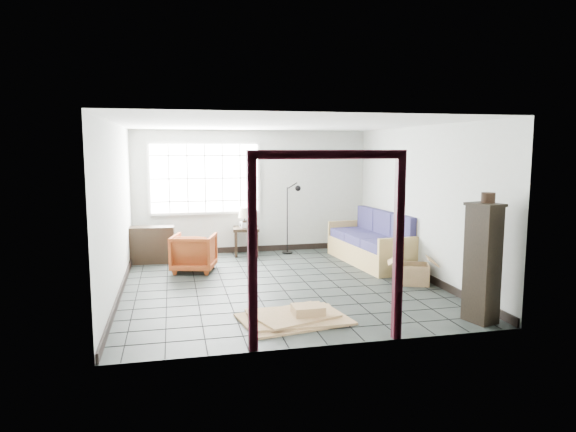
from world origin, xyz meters
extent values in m
plane|color=black|center=(0.00, 0.00, 0.00)|extent=(5.50, 5.50, 0.00)
cube|color=#ABAFA8|center=(0.00, 2.75, 1.30)|extent=(5.00, 0.02, 2.60)
cube|color=#ABAFA8|center=(0.00, -2.75, 1.30)|extent=(5.00, 0.02, 2.60)
cube|color=#ABAFA8|center=(-2.50, 0.00, 1.30)|extent=(0.02, 5.50, 2.60)
cube|color=#ABAFA8|center=(2.50, 0.00, 1.30)|extent=(0.02, 5.50, 2.60)
cube|color=white|center=(0.00, 0.00, 2.60)|extent=(5.00, 5.50, 0.02)
cube|color=black|center=(0.00, 2.73, 0.06)|extent=(4.95, 0.03, 0.12)
cube|color=black|center=(-2.48, 0.00, 0.06)|extent=(0.03, 5.45, 0.12)
cube|color=black|center=(2.48, 0.00, 0.06)|extent=(0.03, 5.45, 0.12)
cube|color=silver|center=(-1.00, 2.71, 1.60)|extent=(2.32, 0.06, 1.52)
cube|color=white|center=(-1.00, 2.67, 1.60)|extent=(2.20, 0.02, 1.40)
cube|color=#340C16|center=(-0.85, -2.70, 1.05)|extent=(0.10, 0.08, 2.10)
cube|color=#340C16|center=(0.85, -2.70, 1.05)|extent=(0.10, 0.08, 2.10)
cube|color=#340C16|center=(0.00, -2.70, 2.15)|extent=(1.80, 0.08, 0.10)
cube|color=#A18448|center=(2.06, 1.11, 0.19)|extent=(1.05, 2.22, 0.39)
cube|color=#A18448|center=(2.16, 0.01, 0.34)|extent=(0.86, 0.14, 0.69)
cube|color=#A18448|center=(1.96, 2.21, 0.34)|extent=(0.86, 0.14, 0.69)
cube|color=#A18448|center=(2.44, 1.15, 0.59)|extent=(0.28, 2.14, 0.75)
cube|color=#1B173A|center=(2.10, 0.40, 0.47)|extent=(0.83, 0.76, 0.17)
cube|color=#1B173A|center=(2.41, 0.43, 0.73)|extent=(0.21, 0.70, 0.56)
cube|color=#1B173A|center=(2.04, 1.11, 0.47)|extent=(0.83, 0.76, 0.17)
cube|color=#1B173A|center=(2.35, 1.14, 0.73)|extent=(0.21, 0.70, 0.56)
cube|color=#1B173A|center=(1.97, 1.81, 0.47)|extent=(0.83, 0.76, 0.17)
cube|color=#1B173A|center=(2.28, 1.84, 0.73)|extent=(0.21, 0.70, 0.56)
imported|color=brown|center=(-1.32, 1.20, 0.38)|extent=(0.89, 0.86, 0.76)
cube|color=black|center=(-0.20, 2.40, 0.55)|extent=(0.59, 0.59, 0.06)
cube|color=black|center=(-0.43, 2.21, 0.27)|extent=(0.06, 0.06, 0.53)
cube|color=black|center=(-0.01, 2.17, 0.27)|extent=(0.06, 0.06, 0.53)
cube|color=black|center=(-0.38, 2.63, 0.27)|extent=(0.06, 0.06, 0.53)
cube|color=black|center=(0.04, 2.59, 0.27)|extent=(0.06, 0.06, 0.53)
cylinder|color=black|center=(-0.22, 2.38, 0.66)|extent=(0.13, 0.13, 0.15)
cylinder|color=black|center=(-0.22, 2.38, 0.78)|extent=(0.03, 0.03, 0.10)
cone|color=#F9EECC|center=(-0.22, 2.38, 0.90)|extent=(0.34, 0.34, 0.21)
cube|color=silver|center=(-0.15, 2.44, 0.64)|extent=(0.32, 0.26, 0.11)
cylinder|color=black|center=(-0.30, 2.42, 0.64)|extent=(0.03, 0.07, 0.07)
cylinder|color=black|center=(0.69, 2.40, 0.01)|extent=(0.30, 0.30, 0.03)
cylinder|color=black|center=(0.69, 2.40, 0.71)|extent=(0.03, 0.03, 1.39)
cylinder|color=black|center=(0.80, 2.40, 1.44)|extent=(0.22, 0.11, 0.12)
sphere|color=black|center=(0.92, 2.40, 1.38)|extent=(0.16, 0.16, 0.12)
cube|color=black|center=(-2.12, 2.08, 0.36)|extent=(0.93, 0.40, 0.71)
cube|color=black|center=(-2.12, 2.08, 0.37)|extent=(0.87, 0.35, 0.03)
cube|color=black|center=(2.15, -2.40, 0.76)|extent=(0.38, 0.44, 1.52)
cube|color=black|center=(2.15, -2.40, 1.52)|extent=(0.43, 0.49, 0.04)
cylinder|color=black|center=(2.20, -2.37, 1.60)|extent=(0.19, 0.19, 0.13)
cube|color=olive|center=(2.15, -0.49, 0.01)|extent=(0.60, 0.54, 0.02)
cube|color=black|center=(1.92, -0.40, 0.17)|extent=(0.16, 0.37, 0.33)
cube|color=olive|center=(2.38, -0.58, 0.17)|extent=(0.16, 0.37, 0.33)
cube|color=olive|center=(2.08, -0.68, 0.17)|extent=(0.46, 0.19, 0.33)
cube|color=olive|center=(2.22, -0.31, 0.17)|extent=(0.46, 0.19, 0.33)
cube|color=olive|center=(1.86, -0.38, 0.39)|extent=(0.31, 0.43, 0.14)
cube|color=olive|center=(2.44, -0.61, 0.39)|extent=(0.31, 0.43, 0.14)
cube|color=olive|center=(-0.18, -1.83, 0.01)|extent=(1.50, 1.18, 0.03)
cube|color=olive|center=(-0.18, -1.83, 0.04)|extent=(1.20, 0.90, 0.03)
cube|color=olive|center=(-0.18, -1.83, 0.07)|extent=(1.20, 1.02, 0.03)
cube|color=olive|center=(0.00, -1.86, 0.14)|extent=(0.40, 0.32, 0.11)
camera|label=1|loc=(-1.68, -8.08, 2.21)|focal=32.00mm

